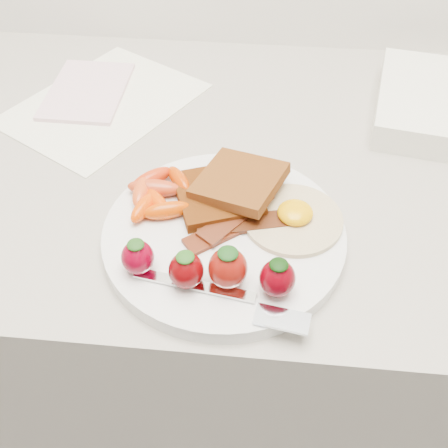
{
  "coord_description": "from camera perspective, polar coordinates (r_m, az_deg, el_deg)",
  "views": [
    {
      "loc": [
        0.02,
        1.12,
        1.37
      ],
      "look_at": [
        -0.02,
        1.55,
        0.93
      ],
      "focal_mm": 45.0,
      "sensor_mm": 36.0,
      "label": 1
    }
  ],
  "objects": [
    {
      "name": "baby_carrots",
      "position": [
        0.65,
        -6.92,
        3.14
      ],
      "size": [
        0.08,
        0.1,
        0.02
      ],
      "color": "#B73916",
      "rests_on": "plate"
    },
    {
      "name": "fork",
      "position": [
        0.56,
        0.92,
        -7.73
      ],
      "size": [
        0.18,
        0.06,
        0.0
      ],
      "color": "silver",
      "rests_on": "plate"
    },
    {
      "name": "toast_upper",
      "position": [
        0.65,
        1.57,
        4.36
      ],
      "size": [
        0.12,
        0.12,
        0.02
      ],
      "primitive_type": "cube",
      "rotation": [
        0.0,
        -0.1,
        -0.38
      ],
      "color": "#4E220A",
      "rests_on": "toast_lower"
    },
    {
      "name": "paper_sheet",
      "position": [
        0.86,
        -12.09,
        11.86
      ],
      "size": [
        0.31,
        0.33,
        0.0
      ],
      "primitive_type": "cube",
      "rotation": [
        0.0,
        0.0,
        -0.53
      ],
      "color": "white",
      "rests_on": "counter"
    },
    {
      "name": "plate",
      "position": [
        0.63,
        0.0,
        -1.21
      ],
      "size": [
        0.27,
        0.27,
        0.02
      ],
      "primitive_type": "cylinder",
      "color": "white",
      "rests_on": "counter"
    },
    {
      "name": "counter",
      "position": [
        1.09,
        2.07,
        -11.93
      ],
      "size": [
        2.0,
        0.6,
        0.9
      ],
      "primitive_type": "cube",
      "color": "gray",
      "rests_on": "ground"
    },
    {
      "name": "strawberries",
      "position": [
        0.56,
        -1.29,
        -4.53
      ],
      "size": [
        0.18,
        0.05,
        0.05
      ],
      "color": "maroon",
      "rests_on": "plate"
    },
    {
      "name": "bacon_strips",
      "position": [
        0.62,
        1.17,
        0.12
      ],
      "size": [
        0.12,
        0.11,
        0.01
      ],
      "color": "#3C160C",
      "rests_on": "plate"
    },
    {
      "name": "fried_egg",
      "position": [
        0.63,
        7.07,
        0.68
      ],
      "size": [
        0.15,
        0.15,
        0.02
      ],
      "color": "beige",
      "rests_on": "plate"
    },
    {
      "name": "toast_lower",
      "position": [
        0.65,
        -0.62,
        2.97
      ],
      "size": [
        0.12,
        0.12,
        0.01
      ],
      "primitive_type": "cube",
      "rotation": [
        0.0,
        0.0,
        0.36
      ],
      "color": "#3B1503",
      "rests_on": "plate"
    },
    {
      "name": "notepad",
      "position": [
        0.89,
        -13.73,
        13.01
      ],
      "size": [
        0.11,
        0.16,
        0.01
      ],
      "primitive_type": "cube",
      "rotation": [
        0.0,
        0.0,
        -0.01
      ],
      "color": "silver",
      "rests_on": "paper_sheet"
    }
  ]
}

